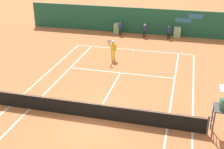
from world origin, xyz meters
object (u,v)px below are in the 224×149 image
object	(u,v)px
ball_kid_right_post	(145,30)
ball_kid_centre_post	(169,31)
ball_kid_left_post	(120,28)
tennis_ball_near_service_line	(66,89)
player_on_baseline	(113,48)

from	to	relation	value
ball_kid_right_post	ball_kid_centre_post	size ratio (longest dim) A/B	1.02
ball_kid_left_post	ball_kid_right_post	bearing A→B (deg)	-172.22
ball_kid_left_post	tennis_ball_near_service_line	size ratio (longest dim) A/B	20.38
ball_kid_right_post	tennis_ball_near_service_line	distance (m)	13.34
ball_kid_centre_post	ball_kid_left_post	xyz separation A→B (m)	(-4.96, -0.00, 0.01)
ball_kid_centre_post	ball_kid_right_post	bearing A→B (deg)	1.60
ball_kid_left_post	tennis_ball_near_service_line	bearing A→B (deg)	94.64
ball_kid_centre_post	tennis_ball_near_service_line	size ratio (longest dim) A/B	20.01
tennis_ball_near_service_line	ball_kid_right_post	bearing A→B (deg)	75.96
ball_kid_left_post	tennis_ball_near_service_line	distance (m)	12.96
ball_kid_centre_post	ball_kid_left_post	size ratio (longest dim) A/B	0.98
ball_kid_centre_post	tennis_ball_near_service_line	bearing A→B (deg)	67.92
ball_kid_centre_post	tennis_ball_near_service_line	world-z (taller)	ball_kid_centre_post
ball_kid_right_post	ball_kid_left_post	distance (m)	2.52
player_on_baseline	ball_kid_centre_post	bearing A→B (deg)	-125.36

